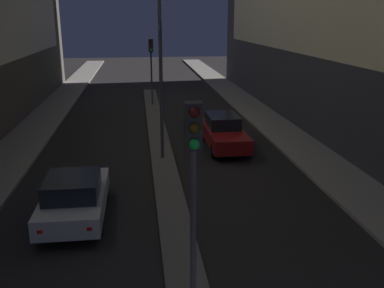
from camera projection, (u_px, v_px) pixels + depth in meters
median_strip at (160, 143)px, 21.62m from camera, size 1.02×32.57×0.15m
traffic_light_near at (193, 166)px, 8.09m from camera, size 0.32×0.42×4.59m
traffic_light_mid at (151, 57)px, 29.93m from camera, size 0.32×0.42×4.59m
street_lamp at (160, 38)px, 17.75m from camera, size 0.52×0.52×7.68m
car_left_lane at (74, 197)px, 13.50m from camera, size 1.88×4.21×1.52m
car_right_lane at (223, 132)px, 21.00m from camera, size 1.73×4.78×1.59m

